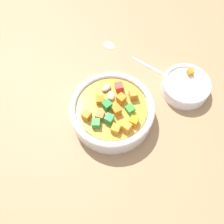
{
  "coord_description": "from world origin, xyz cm",
  "views": [
    {
      "loc": [
        17.05,
        19.55,
        51.76
      ],
      "look_at": [
        0.0,
        0.0,
        2.34
      ],
      "focal_mm": 41.57,
      "sensor_mm": 36.0,
      "label": 1
    }
  ],
  "objects": [
    {
      "name": "soup_bowl_main",
      "position": [
        0.01,
        0.03,
        2.76
      ],
      "size": [
        18.02,
        18.02,
        6.19
      ],
      "color": "white",
      "rests_on": "ground_plane"
    },
    {
      "name": "side_bowl_small",
      "position": [
        -17.38,
        5.87,
        1.79
      ],
      "size": [
        10.98,
        10.98,
        4.1
      ],
      "color": "white",
      "rests_on": "ground_plane"
    },
    {
      "name": "ground_plane",
      "position": [
        0.0,
        0.0,
        -1.0
      ],
      "size": [
        140.0,
        140.0,
        2.0
      ],
      "primitive_type": "cube",
      "color": "#9E754F"
    },
    {
      "name": "spoon",
      "position": [
        -15.12,
        -8.28,
        0.39
      ],
      "size": [
        6.91,
        22.24,
        0.79
      ],
      "rotation": [
        0.0,
        0.0,
        4.96
      ],
      "color": "silver",
      "rests_on": "ground_plane"
    }
  ]
}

